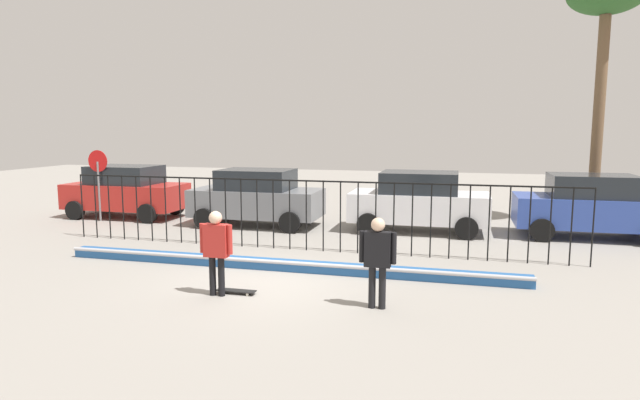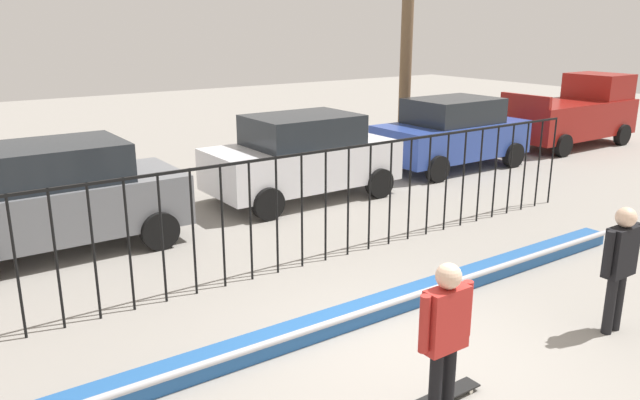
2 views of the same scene
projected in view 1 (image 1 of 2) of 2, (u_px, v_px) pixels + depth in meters
ground_plane at (266, 282)px, 11.31m from camera, size 60.00×60.00×0.00m
bowl_coping_ledge at (282, 265)px, 12.31m from camera, size 11.00×0.40×0.27m
perimeter_fence at (306, 208)px, 14.16m from camera, size 14.04×0.04×1.90m
skateboarder at (216, 245)px, 10.31m from camera, size 0.68×0.25×1.68m
skateboard at (236, 291)px, 10.54m from camera, size 0.80×0.20×0.07m
camera_operator at (378, 254)px, 9.57m from camera, size 0.68×0.25×1.68m
parked_car_red at (126, 191)px, 19.49m from camera, size 4.30×2.12×1.90m
parked_car_gray at (257, 197)px, 17.76m from camera, size 4.30×2.12×1.90m
parked_car_white at (419, 201)px, 16.78m from camera, size 4.30×2.12×1.90m
parked_car_blue at (591, 206)px, 15.78m from camera, size 4.30×2.12×1.90m
stop_sign at (98, 175)px, 18.60m from camera, size 0.76×0.07×2.50m
palm_tree_tall at (606, 6)px, 17.31m from camera, size 2.48×2.48×8.31m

